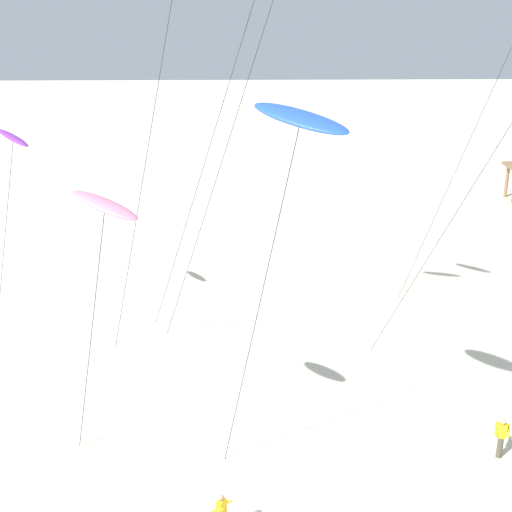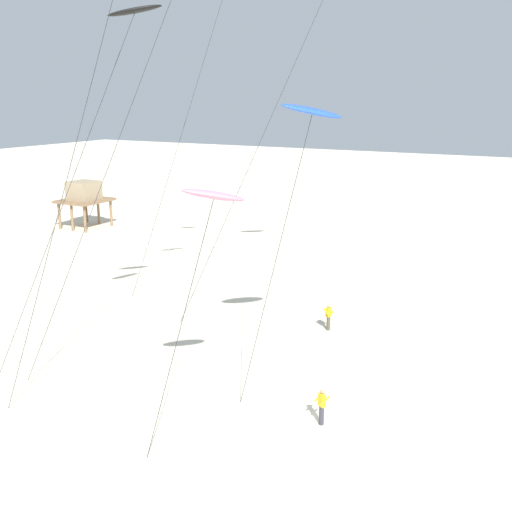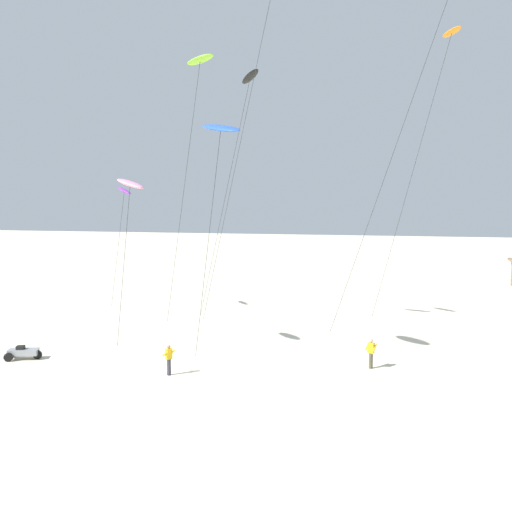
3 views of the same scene
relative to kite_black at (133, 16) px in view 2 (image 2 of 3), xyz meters
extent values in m
plane|color=beige|center=(-1.94, -10.73, -17.50)|extent=(260.00, 260.00, 0.00)
ellipsoid|color=black|center=(0.08, -0.08, 0.26)|extent=(2.02, 2.46, 0.80)
cylinder|color=#262626|center=(-2.73, 2.60, -8.67)|extent=(5.66, 5.38, 17.67)
cylinder|color=#262626|center=(-1.18, 0.43, -5.96)|extent=(7.31, 6.95, 23.09)
cylinder|color=#262626|center=(10.69, 5.49, -7.22)|extent=(5.19, 4.93, 20.57)
ellipsoid|color=pink|center=(-5.22, -7.70, -7.14)|extent=(2.67, 2.08, 0.88)
cylinder|color=#262626|center=(-6.28, -6.70, -12.38)|extent=(2.14, 2.04, 10.25)
cylinder|color=#262626|center=(-5.09, 0.33, -8.22)|extent=(4.38, 4.16, 18.57)
ellipsoid|color=blue|center=(0.77, -8.94, -4.25)|extent=(3.10, 2.55, 1.03)
cylinder|color=#262626|center=(-0.43, -7.80, -10.93)|extent=(2.43, 2.31, 13.15)
cylinder|color=#262626|center=(9.38, -1.82, -6.20)|extent=(7.81, 7.42, 22.60)
cylinder|color=#4C4738|center=(8.83, -6.80, -17.06)|extent=(0.22, 0.22, 0.88)
cube|color=gold|center=(8.83, -6.80, -16.33)|extent=(0.39, 0.31, 0.58)
sphere|color=tan|center=(8.83, -6.80, -15.93)|extent=(0.20, 0.20, 0.20)
cylinder|color=gold|center=(9.03, -6.88, -16.28)|extent=(0.26, 0.50, 0.39)
cylinder|color=gold|center=(8.62, -6.72, -16.28)|extent=(0.26, 0.50, 0.39)
cylinder|color=#33333D|center=(-1.65, -10.76, -17.06)|extent=(0.22, 0.22, 0.88)
cube|color=gold|center=(-1.65, -10.76, -16.33)|extent=(0.36, 0.39, 0.58)
sphere|color=#9E7051|center=(-1.65, -10.76, -15.93)|extent=(0.20, 0.20, 0.20)
cylinder|color=gold|center=(-1.78, -10.94, -16.28)|extent=(0.46, 0.36, 0.39)
cylinder|color=gold|center=(-1.52, -10.58, -16.28)|extent=(0.46, 0.36, 0.39)
cylinder|color=#846647|center=(22.18, 25.89, -16.09)|extent=(0.28, 0.28, 2.82)
cylinder|color=#846647|center=(26.16, 25.89, -16.09)|extent=(0.28, 0.28, 2.82)
cylinder|color=#846647|center=(22.18, 29.53, -16.09)|extent=(0.28, 0.28, 2.82)
cylinder|color=#846647|center=(26.16, 29.53, -16.09)|extent=(0.28, 0.28, 2.82)
cylinder|color=#846647|center=(22.18, 27.71, -16.09)|extent=(0.28, 0.28, 2.82)
cylinder|color=#846647|center=(26.16, 27.71, -16.09)|extent=(0.28, 0.28, 2.82)
cube|color=#846647|center=(24.17, 27.71, -14.56)|extent=(4.98, 4.56, 0.24)
cube|color=#9E896B|center=(24.17, 27.71, -13.46)|extent=(2.74, 2.73, 1.95)
camera|label=1|loc=(-0.98, -28.88, -0.95)|focal=49.09mm
camera|label=2|loc=(-24.04, -19.81, -3.56)|focal=42.99mm
camera|label=3|loc=(10.44, -39.48, -8.11)|focal=41.13mm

